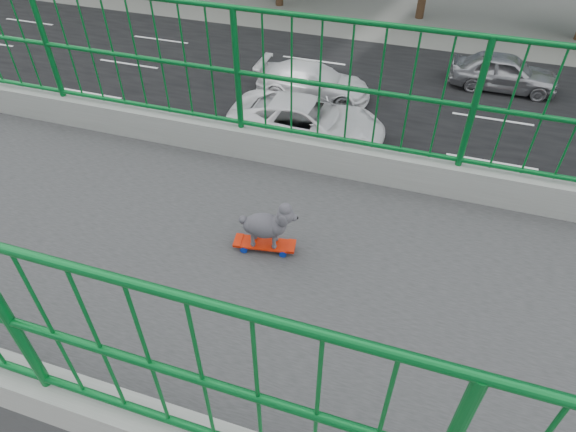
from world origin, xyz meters
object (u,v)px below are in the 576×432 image
Objects in this scene: car_4 at (504,72)px; car_2 at (307,121)px; poodle at (267,224)px; car_3 at (313,82)px; car_5 at (159,224)px; car_1 at (183,154)px; skateboard at (265,244)px.

car_2 is at bearing 133.90° from car_4.
poodle is at bearing 169.16° from car_4.
car_3 is 9.74m from car_5.
car_1 is at bearing -164.06° from car_5.
car_4 is (-9.60, 9.86, -0.03)m from car_1.
car_3 is (-15.39, -3.74, -6.38)m from skateboard.
car_3 is at bearing 170.39° from car_5.
car_1 reaches higher than car_2.
skateboard is 0.11× the size of car_1.
car_2 is 1.27× the size of car_4.
skateboard is at bearing -166.35° from car_3.
car_3 is at bearing -175.52° from skateboard.
car_3 is at bearing 11.81° from car_2.
poodle is at bearing -165.77° from car_2.
car_2 is 3.27m from car_3.
skateboard is at bearing 34.92° from car_1.
car_2 reaches higher than car_3.
car_2 is at bearing -175.04° from skateboard.
car_4 is at bearing 145.05° from car_5.
car_5 is at bearing 160.28° from car_2.
car_1 is (-8.99, -6.28, -6.28)m from skateboard.
car_1 is 3.33m from car_5.
car_3 is (-3.20, -0.67, -0.10)m from car_2.
car_5 is (-5.79, -5.39, -6.50)m from poodle.
car_5 is (-5.79, -5.36, -6.28)m from skateboard.
car_2 is (-12.19, -3.09, -6.50)m from poodle.
car_4 is at bearing -66.39° from car_3.
poodle is 0.10× the size of car_5.
car_1 is 1.00× the size of car_5.
car_1 is at bearing 134.24° from car_4.
car_5 reaches higher than car_2.
skateboard is 1.10× the size of poodle.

